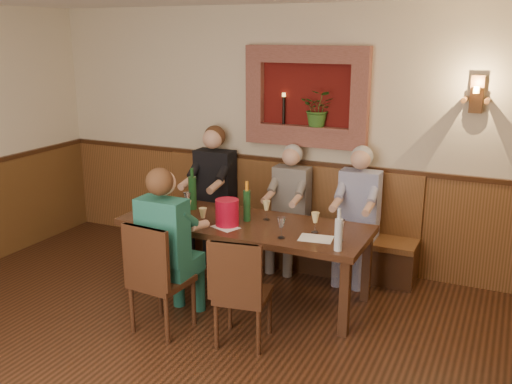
# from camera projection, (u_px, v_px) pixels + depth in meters

# --- Properties ---
(room_shell) EXTENTS (6.04, 6.04, 2.82)m
(room_shell) POSITION_uv_depth(u_px,v_px,m) (113.00, 135.00, 3.55)
(room_shell) COLOR beige
(room_shell) RESTS_ON ground
(wainscoting) EXTENTS (6.02, 6.02, 1.15)m
(wainscoting) POSITION_uv_depth(u_px,v_px,m) (126.00, 323.00, 3.90)
(wainscoting) COLOR #543718
(wainscoting) RESTS_ON ground
(wall_niche) EXTENTS (1.36, 0.30, 1.06)m
(wall_niche) POSITION_uv_depth(u_px,v_px,m) (309.00, 101.00, 6.05)
(wall_niche) COLOR #550F0C
(wall_niche) RESTS_ON ground
(wall_sconce) EXTENTS (0.25, 0.20, 0.35)m
(wall_sconce) POSITION_uv_depth(u_px,v_px,m) (477.00, 95.00, 5.33)
(wall_sconce) COLOR #543718
(wall_sconce) RESTS_ON ground
(dining_table) EXTENTS (2.40, 0.90, 0.75)m
(dining_table) POSITION_uv_depth(u_px,v_px,m) (244.00, 229.00, 5.49)
(dining_table) COLOR black
(dining_table) RESTS_ON ground
(bench) EXTENTS (3.00, 0.45, 1.11)m
(bench) POSITION_uv_depth(u_px,v_px,m) (281.00, 233.00, 6.41)
(bench) COLOR #381E0F
(bench) RESTS_ON ground
(chair_near_left) EXTENTS (0.48, 0.48, 1.00)m
(chair_near_left) POSITION_uv_depth(u_px,v_px,m) (161.00, 299.00, 4.92)
(chair_near_left) COLOR black
(chair_near_left) RESTS_ON ground
(chair_near_right) EXTENTS (0.48, 0.48, 0.94)m
(chair_near_right) POSITION_uv_depth(u_px,v_px,m) (243.00, 312.00, 4.71)
(chair_near_right) COLOR black
(chair_near_right) RESTS_ON ground
(person_bench_left) EXTENTS (0.45, 0.55, 1.50)m
(person_bench_left) POSITION_uv_depth(u_px,v_px,m) (212.00, 202.00, 6.57)
(person_bench_left) COLOR black
(person_bench_left) RESTS_ON ground
(person_bench_mid) EXTENTS (0.39, 0.48, 1.36)m
(person_bench_mid) POSITION_uv_depth(u_px,v_px,m) (288.00, 218.00, 6.21)
(person_bench_mid) COLOR #524F4B
(person_bench_mid) RESTS_ON ground
(person_bench_right) EXTENTS (0.41, 0.50, 1.40)m
(person_bench_right) POSITION_uv_depth(u_px,v_px,m) (356.00, 226.00, 5.90)
(person_bench_right) COLOR navy
(person_bench_right) RESTS_ON ground
(person_chair_front) EXTENTS (0.43, 0.52, 1.44)m
(person_chair_front) POSITION_uv_depth(u_px,v_px,m) (170.00, 259.00, 4.97)
(person_chair_front) COLOR #1A505B
(person_chair_front) RESTS_ON ground
(spittoon_bucket) EXTENTS (0.29, 0.29, 0.25)m
(spittoon_bucket) POSITION_uv_depth(u_px,v_px,m) (227.00, 213.00, 5.35)
(spittoon_bucket) COLOR #BB0B27
(spittoon_bucket) RESTS_ON dining_table
(wine_bottle_green_a) EXTENTS (0.09, 0.09, 0.39)m
(wine_bottle_green_a) POSITION_uv_depth(u_px,v_px,m) (247.00, 205.00, 5.47)
(wine_bottle_green_a) COLOR #19471E
(wine_bottle_green_a) RESTS_ON dining_table
(wine_bottle_green_b) EXTENTS (0.10, 0.10, 0.43)m
(wine_bottle_green_b) POSITION_uv_depth(u_px,v_px,m) (193.00, 192.00, 5.84)
(wine_bottle_green_b) COLOR #19471E
(wine_bottle_green_b) RESTS_ON dining_table
(water_bottle) EXTENTS (0.08, 0.08, 0.37)m
(water_bottle) POSITION_uv_depth(u_px,v_px,m) (338.00, 234.00, 4.72)
(water_bottle) COLOR silver
(water_bottle) RESTS_ON dining_table
(tasting_sheet_a) EXTENTS (0.33, 0.28, 0.00)m
(tasting_sheet_a) POSITION_uv_depth(u_px,v_px,m) (169.00, 214.00, 5.70)
(tasting_sheet_a) COLOR white
(tasting_sheet_a) RESTS_ON dining_table
(tasting_sheet_b) EXTENTS (0.29, 0.25, 0.00)m
(tasting_sheet_b) POSITION_uv_depth(u_px,v_px,m) (225.00, 227.00, 5.32)
(tasting_sheet_b) COLOR white
(tasting_sheet_b) RESTS_ON dining_table
(tasting_sheet_c) EXTENTS (0.32, 0.25, 0.00)m
(tasting_sheet_c) POSITION_uv_depth(u_px,v_px,m) (316.00, 238.00, 5.03)
(tasting_sheet_c) COLOR white
(tasting_sheet_c) RESTS_ON dining_table
(tasting_sheet_d) EXTENTS (0.32, 0.28, 0.00)m
(tasting_sheet_d) POSITION_uv_depth(u_px,v_px,m) (191.00, 224.00, 5.40)
(tasting_sheet_d) COLOR white
(tasting_sheet_d) RESTS_ON dining_table
(wine_glass_0) EXTENTS (0.08, 0.08, 0.19)m
(wine_glass_0) POSITION_uv_depth(u_px,v_px,m) (152.00, 206.00, 5.64)
(wine_glass_0) COLOR #ECD98D
(wine_glass_0) RESTS_ON dining_table
(wine_glass_1) EXTENTS (0.08, 0.08, 0.19)m
(wine_glass_1) POSITION_uv_depth(u_px,v_px,m) (187.00, 201.00, 5.81)
(wine_glass_1) COLOR white
(wine_glass_1) RESTS_ON dining_table
(wine_glass_2) EXTENTS (0.08, 0.08, 0.19)m
(wine_glass_2) POSITION_uv_depth(u_px,v_px,m) (188.00, 210.00, 5.53)
(wine_glass_2) COLOR #ECD98D
(wine_glass_2) RESTS_ON dining_table
(wine_glass_3) EXTENTS (0.08, 0.08, 0.19)m
(wine_glass_3) POSITION_uv_depth(u_px,v_px,m) (228.00, 207.00, 5.64)
(wine_glass_3) COLOR white
(wine_glass_3) RESTS_ON dining_table
(wine_glass_4) EXTENTS (0.08, 0.08, 0.19)m
(wine_glass_4) POSITION_uv_depth(u_px,v_px,m) (226.00, 218.00, 5.30)
(wine_glass_4) COLOR #ECD98D
(wine_glass_4) RESTS_ON dining_table
(wine_glass_5) EXTENTS (0.08, 0.08, 0.19)m
(wine_glass_5) POSITION_uv_depth(u_px,v_px,m) (266.00, 210.00, 5.52)
(wine_glass_5) COLOR #ECD98D
(wine_glass_5) RESTS_ON dining_table
(wine_glass_6) EXTENTS (0.08, 0.08, 0.19)m
(wine_glass_6) POSITION_uv_depth(u_px,v_px,m) (281.00, 228.00, 5.02)
(wine_glass_6) COLOR white
(wine_glass_6) RESTS_ON dining_table
(wine_glass_7) EXTENTS (0.08, 0.08, 0.19)m
(wine_glass_7) POSITION_uv_depth(u_px,v_px,m) (315.00, 223.00, 5.16)
(wine_glass_7) COLOR #ECD98D
(wine_glass_7) RESTS_ON dining_table
(wine_glass_8) EXTENTS (0.08, 0.08, 0.19)m
(wine_glass_8) POSITION_uv_depth(u_px,v_px,m) (340.00, 230.00, 4.96)
(wine_glass_8) COLOR white
(wine_glass_8) RESTS_ON dining_table
(wine_glass_9) EXTENTS (0.08, 0.08, 0.19)m
(wine_glass_9) POSITION_uv_depth(u_px,v_px,m) (203.00, 218.00, 5.29)
(wine_glass_9) COLOR #ECD98D
(wine_glass_9) RESTS_ON dining_table
(wine_glass_10) EXTENTS (0.08, 0.08, 0.19)m
(wine_glass_10) POSITION_uv_depth(u_px,v_px,m) (183.00, 218.00, 5.30)
(wine_glass_10) COLOR white
(wine_glass_10) RESTS_ON dining_table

